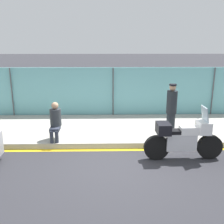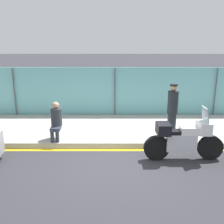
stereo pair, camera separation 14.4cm
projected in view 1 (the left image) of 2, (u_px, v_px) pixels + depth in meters
The scene contains 7 objects.
ground_plane at pixel (117, 164), 7.18m from camera, with size 120.00×120.00×0.00m, color #2D2D33.
sidewalk at pixel (114, 129), 9.73m from camera, with size 31.44×3.27×0.18m.
curb_paint_stripe at pixel (116, 150), 8.09m from camera, with size 31.44×0.18×0.01m.
storefront_fence at pixel (113, 93), 11.13m from camera, with size 29.87×0.17×2.19m.
motorcycle at pixel (183, 138), 7.32m from camera, with size 2.24×0.52×1.54m.
officer_standing at pixel (171, 109), 8.66m from camera, with size 0.34×0.34×1.73m.
person_seated_on_curb at pixel (55, 119), 8.33m from camera, with size 0.36×0.62×1.21m.
Camera 1 is at (-0.27, -6.54, 3.28)m, focal length 42.00 mm.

